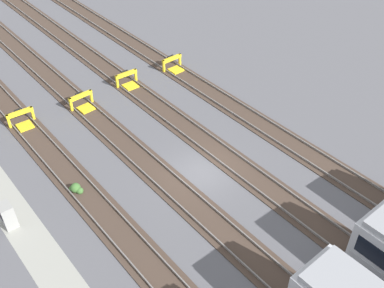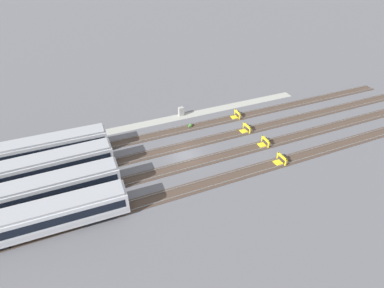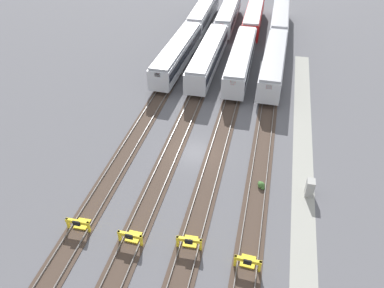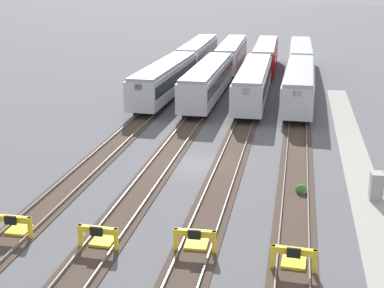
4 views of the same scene
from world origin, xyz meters
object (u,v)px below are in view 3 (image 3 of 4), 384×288
Objects in this scene: subway_car_front_row_leftmost at (241,60)px; subway_car_front_row_centre at (280,19)px; subway_car_back_row_centre at (254,16)px; weed_clump at (261,185)px; subway_car_back_row_rightmost at (228,14)px; subway_car_front_row_right_inner at (208,57)px; bumper_stop_near_inner_track at (190,241)px; bumper_stop_middle_track at (132,237)px; subway_car_front_row_rightmost at (274,63)px; bumper_stop_nearest_track at (248,262)px; subway_car_front_row_left_inner at (204,13)px; bumper_stop_far_inner_track at (80,224)px; electrical_cabinet at (310,188)px; subway_car_back_row_leftmost at (178,54)px.

subway_car_front_row_centre is at bearing -13.76° from subway_car_front_row_leftmost.
weed_clump is (-41.70, -4.88, -1.80)m from subway_car_back_row_centre.
subway_car_front_row_centre is at bearing -93.01° from subway_car_back_row_rightmost.
bumper_stop_near_inner_track is (-30.75, -4.59, -1.53)m from subway_car_front_row_right_inner.
subway_car_back_row_rightmost is 50.44m from bumper_stop_middle_track.
bumper_stop_nearest_track is (-31.56, -0.06, -1.53)m from subway_car_front_row_rightmost.
subway_car_front_row_left_inner reaches higher than bumper_stop_near_inner_track.
bumper_stop_far_inner_track is at bearing 91.69° from bumper_stop_near_inner_track.
subway_car_front_row_left_inner is 45.48m from electrical_cabinet.
subway_car_back_row_centre reaches higher than bumper_stop_middle_track.
bumper_stop_middle_track reaches higher than weed_clump.
subway_car_front_row_centre is 51.50m from bumper_stop_far_inner_track.
subway_car_front_row_centre is at bearing -5.30° from bumper_stop_near_inner_track.
subway_car_front_row_left_inner is 1.00× the size of subway_car_back_row_leftmost.
bumper_stop_middle_track is at bearing 171.73° from subway_car_front_row_leftmost.
subway_car_back_row_rightmost reaches higher than bumper_stop_near_inner_track.
subway_car_back_row_leftmost is at bearing 16.39° from bumper_stop_near_inner_track.
bumper_stop_far_inner_track is 19.97m from electrical_cabinet.
subway_car_front_row_right_inner is 1.00× the size of subway_car_back_row_centre.
bumper_stop_nearest_track is 13.67m from bumper_stop_far_inner_track.
subway_car_front_row_rightmost is at bearing -90.00° from subway_car_front_row_leftmost.
subway_car_front_row_left_inner is 1.00× the size of subway_car_front_row_centre.
bumper_stop_near_inner_track is 1.26× the size of electrical_cabinet.
bumper_stop_nearest_track is (-50.42, -4.57, -1.53)m from subway_car_back_row_centre.
electrical_cabinet is at bearing -167.67° from subway_car_back_row_centre.
subway_car_front_row_leftmost is 9.00× the size of bumper_stop_far_inner_track.
subway_car_front_row_left_inner is 4.52m from subway_car_back_row_rightmost.
subway_car_front_row_rightmost is 19.39m from subway_car_back_row_centre.
bumper_stop_nearest_track is at bearing 152.62° from electrical_cabinet.
subway_car_back_row_centre is at bearing 6.67° from weed_clump.
subway_car_front_row_leftmost and subway_car_front_row_right_inner have the same top height.
weed_clump is (-41.70, -13.97, -1.80)m from subway_car_front_row_left_inner.
subway_car_back_row_centre is 8.99× the size of bumper_stop_nearest_track.
subway_car_front_row_left_inner is (18.86, 9.12, 0.00)m from subway_car_front_row_leftmost.
subway_car_back_row_centre is at bearing -13.68° from subway_car_front_row_right_inner.
subway_car_back_row_leftmost is at bearing 90.00° from subway_car_front_row_rightmost.
subway_car_back_row_leftmost is 26.81m from weed_clump.
subway_car_back_row_rightmost is 11.29× the size of electrical_cabinet.
weed_clump is at bearing -157.50° from subway_car_front_row_right_inner.
subway_car_back_row_centre reaches higher than bumper_stop_near_inner_track.
bumper_stop_middle_track is at bearing 132.02° from weed_clump.
subway_car_front_row_right_inner reaches higher than bumper_stop_near_inner_track.
bumper_stop_middle_track is (-49.94, 9.11, -1.53)m from subway_car_front_row_centre.
subway_car_back_row_centre is (18.86, 4.51, 0.00)m from subway_car_front_row_rightmost.
subway_car_front_row_left_inner is 23.25m from subway_car_front_row_rightmost.
subway_car_front_row_leftmost is 19.17m from subway_car_front_row_centre.
subway_car_front_row_left_inner is at bearing 23.61° from electrical_cabinet.
subway_car_front_row_left_inner is at bearing 13.45° from subway_car_front_row_right_inner.
bumper_stop_nearest_track is 1.26× the size of electrical_cabinet.
subway_car_back_row_centre is 42.03m from weed_clump.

